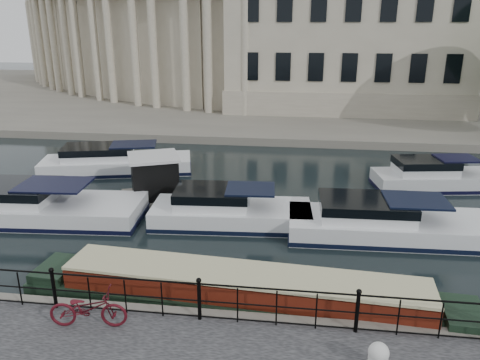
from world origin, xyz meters
name	(u,v)px	position (x,y,z in m)	size (l,w,h in m)	color
ground_plane	(216,291)	(0.00, 0.00, 0.00)	(160.00, 160.00, 0.00)	black
far_bank	(280,96)	(0.00, 39.00, 0.28)	(120.00, 42.00, 0.55)	#6B665B
railing	(199,297)	(0.00, -2.25, 1.20)	(24.14, 0.14, 1.22)	black
civic_building	(269,32)	(-1.00, 34.71, 7.04)	(53.55, 31.84, 16.85)	#ADA38C
bicycle	(88,308)	(-2.74, -2.91, 1.07)	(0.69, 1.98, 1.04)	#4E0D16
mooring_bollard	(378,358)	(4.34, -3.58, 0.88)	(0.62, 0.62, 0.69)	silver
narrowboat	(243,298)	(0.97, -0.83, 0.37)	(13.18, 2.65, 1.49)	black
harbour_hut	(155,179)	(-4.27, 7.55, 0.95)	(3.83, 3.55, 2.19)	#6B665B
cabin_cruisers	(207,198)	(-1.67, 6.94, 0.37)	(26.30, 10.79, 1.99)	silver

